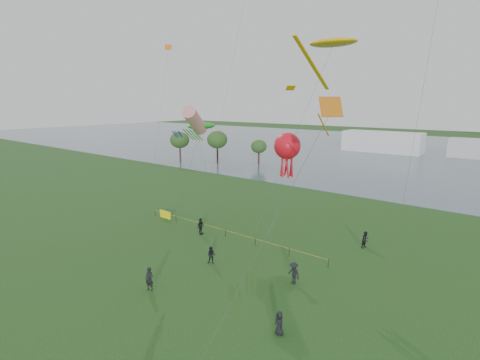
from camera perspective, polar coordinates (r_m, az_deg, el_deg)
The scene contains 16 objects.
ground_plane at distance 26.19m, azimuth -14.51°, elevation -21.35°, with size 400.00×400.00×0.00m, color #163912.
lake at distance 115.15m, azimuth 28.59°, elevation 3.85°, with size 400.00×120.00×0.08m, color #4F646D.
pavilion_left at distance 112.45m, azimuth 22.29°, elevation 5.81°, with size 22.00×8.00×6.00m, color white.
trees at distance 85.39m, azimuth -4.88°, elevation 6.37°, with size 21.92×13.13×7.76m.
fence at distance 42.58m, azimuth -8.75°, elevation -6.61°, with size 24.07×0.07×1.05m.
spectator_a at distance 32.60m, azimuth -4.72°, elevation -12.20°, with size 0.78×0.61×1.61m, color black.
spectator_b at distance 29.49m, azimuth 8.80°, elevation -14.86°, with size 1.20×0.69×1.85m, color black.
spectator_c at distance 39.41m, azimuth -6.50°, elevation -7.55°, with size 1.10×0.46×1.87m, color black.
spectator_d at distance 23.95m, azimuth 6.48°, elevation -22.28°, with size 0.77×0.50×1.57m, color black.
spectator_f at distance 29.14m, azimuth -14.63°, elevation -15.44°, with size 0.69×0.46×1.90m, color black.
spectator_g at distance 37.92m, azimuth 19.91°, elevation -9.19°, with size 0.84×0.66×1.74m, color black.
kite_stingray at distance 37.25m, azimuth 14.92°, elevation 20.84°, with size 5.83×11.57×20.53m.
kite_windsock at distance 42.06m, azimuth -7.43°, elevation 9.61°, with size 5.51×4.96×14.18m.
kite_creature at distance 44.11m, azimuth -6.36°, elevation 8.78°, with size 2.42×8.26×12.04m.
kite_octopus at distance 32.44m, azimuth 7.77°, elevation 5.46°, with size 2.46×5.91×11.78m.
kite_delta at distance 20.56m, azimuth 13.57°, elevation 9.34°, with size 3.03×11.79×14.80m.
Camera 1 is at (17.65, -12.87, 14.45)m, focal length 26.00 mm.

